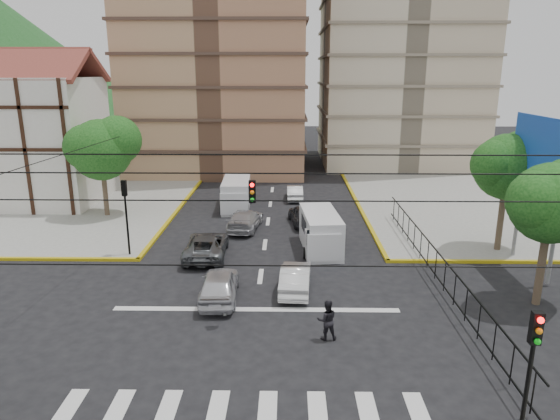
{
  "coord_description": "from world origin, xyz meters",
  "views": [
    {
      "loc": [
        1.42,
        -19.39,
        10.44
      ],
      "look_at": [
        1.05,
        3.72,
        4.0
      ],
      "focal_mm": 32.0,
      "sensor_mm": 36.0,
      "label": 1
    }
  ],
  "objects_px": {
    "van_right_lane": "(321,233)",
    "pedestrian_crosswalk": "(327,320)",
    "car_silver_front_left": "(219,285)",
    "car_white_front_right": "(295,278)",
    "traffic_light_se": "(531,362)",
    "traffic_light_nw": "(126,205)",
    "van_left_lane": "(236,195)"
  },
  "relations": [
    {
      "from": "car_white_front_right",
      "to": "van_right_lane",
      "type": "bearing_deg",
      "value": -101.89
    },
    {
      "from": "traffic_light_se",
      "to": "van_right_lane",
      "type": "height_order",
      "value": "traffic_light_se"
    },
    {
      "from": "traffic_light_nw",
      "to": "van_right_lane",
      "type": "distance_m",
      "value": 11.43
    },
    {
      "from": "traffic_light_se",
      "to": "van_left_lane",
      "type": "relative_size",
      "value": 0.84
    },
    {
      "from": "pedestrian_crosswalk",
      "to": "car_white_front_right",
      "type": "bearing_deg",
      "value": -81.27
    },
    {
      "from": "car_white_front_right",
      "to": "traffic_light_nw",
      "type": "bearing_deg",
      "value": -21.28
    },
    {
      "from": "traffic_light_se",
      "to": "van_right_lane",
      "type": "xyz_separation_m",
      "value": [
        -4.4,
        16.74,
        -2.0
      ]
    },
    {
      "from": "van_right_lane",
      "to": "car_white_front_right",
      "type": "xyz_separation_m",
      "value": [
        -1.58,
        -5.64,
        -0.45
      ]
    },
    {
      "from": "traffic_light_se",
      "to": "car_white_front_right",
      "type": "xyz_separation_m",
      "value": [
        -5.98,
        11.11,
        -2.45
      ]
    },
    {
      "from": "traffic_light_se",
      "to": "traffic_light_nw",
      "type": "distance_m",
      "value": 22.06
    },
    {
      "from": "traffic_light_se",
      "to": "traffic_light_nw",
      "type": "bearing_deg",
      "value": 135.0
    },
    {
      "from": "traffic_light_nw",
      "to": "car_white_front_right",
      "type": "distance_m",
      "value": 10.89
    },
    {
      "from": "van_right_lane",
      "to": "car_white_front_right",
      "type": "height_order",
      "value": "van_right_lane"
    },
    {
      "from": "van_right_lane",
      "to": "car_white_front_right",
      "type": "relative_size",
      "value": 1.3
    },
    {
      "from": "van_right_lane",
      "to": "car_white_front_right",
      "type": "distance_m",
      "value": 5.87
    },
    {
      "from": "traffic_light_nw",
      "to": "van_right_lane",
      "type": "xyz_separation_m",
      "value": [
        11.2,
        1.14,
        -2.0
      ]
    },
    {
      "from": "traffic_light_nw",
      "to": "traffic_light_se",
      "type": "bearing_deg",
      "value": -45.0
    },
    {
      "from": "van_right_lane",
      "to": "pedestrian_crosswalk",
      "type": "xyz_separation_m",
      "value": [
        -0.39,
        -10.28,
        -0.27
      ]
    },
    {
      "from": "traffic_light_se",
      "to": "pedestrian_crosswalk",
      "type": "relative_size",
      "value": 2.6
    },
    {
      "from": "van_right_lane",
      "to": "car_silver_front_left",
      "type": "relative_size",
      "value": 1.22
    },
    {
      "from": "van_right_lane",
      "to": "traffic_light_se",
      "type": "bearing_deg",
      "value": -80.62
    },
    {
      "from": "van_left_lane",
      "to": "traffic_light_nw",
      "type": "bearing_deg",
      "value": -118.75
    },
    {
      "from": "traffic_light_se",
      "to": "traffic_light_nw",
      "type": "height_order",
      "value": "same"
    },
    {
      "from": "car_white_front_right",
      "to": "traffic_light_se",
      "type": "bearing_deg",
      "value": 122.08
    },
    {
      "from": "van_left_lane",
      "to": "car_white_front_right",
      "type": "relative_size",
      "value": 1.3
    },
    {
      "from": "car_silver_front_left",
      "to": "pedestrian_crosswalk",
      "type": "relative_size",
      "value": 2.55
    },
    {
      "from": "pedestrian_crosswalk",
      "to": "car_silver_front_left",
      "type": "bearing_deg",
      "value": -42.55
    },
    {
      "from": "traffic_light_nw",
      "to": "pedestrian_crosswalk",
      "type": "xyz_separation_m",
      "value": [
        10.8,
        -9.14,
        -2.27
      ]
    },
    {
      "from": "traffic_light_se",
      "to": "car_silver_front_left",
      "type": "height_order",
      "value": "traffic_light_se"
    },
    {
      "from": "car_silver_front_left",
      "to": "car_white_front_right",
      "type": "distance_m",
      "value": 3.76
    },
    {
      "from": "car_white_front_right",
      "to": "pedestrian_crosswalk",
      "type": "bearing_deg",
      "value": 108.12
    },
    {
      "from": "car_silver_front_left",
      "to": "pedestrian_crosswalk",
      "type": "height_order",
      "value": "pedestrian_crosswalk"
    }
  ]
}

